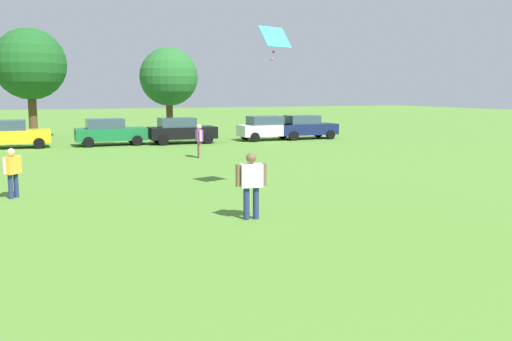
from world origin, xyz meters
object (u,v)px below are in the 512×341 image
object	(u,v)px
bystander_near_trees	(12,169)
parked_car_green_2	(110,132)
parked_car_navy_5	(305,127)
adult_bystander	(251,180)
parked_car_black_3	(181,130)
bystander_midfield	(199,138)
parked_car_yellow_1	(10,134)
tree_center	(30,64)
tree_far_right	(169,77)
kite	(275,39)
parked_car_white_4	(268,128)

from	to	relation	value
bystander_near_trees	parked_car_green_2	distance (m)	17.14
parked_car_green_2	parked_car_navy_5	size ratio (longest dim) A/B	1.00
adult_bystander	parked_car_black_3	distance (m)	21.69
bystander_midfield	parked_car_yellow_1	world-z (taller)	bystander_midfield
bystander_midfield	parked_car_yellow_1	xyz separation A→B (m)	(-9.05, 8.76, -0.16)
adult_bystander	parked_car_green_2	xyz separation A→B (m)	(-0.82, 21.90, -0.20)
parked_car_yellow_1	parked_car_black_3	distance (m)	10.17
adult_bystander	tree_center	world-z (taller)	tree_center
parked_car_black_3	parked_car_yellow_1	bearing A→B (deg)	175.02
parked_car_yellow_1	parked_car_black_3	xyz separation A→B (m)	(10.14, -0.88, 0.00)
bystander_midfield	parked_car_black_3	size ratio (longest dim) A/B	0.40
bystander_near_trees	bystander_midfield	size ratio (longest dim) A/B	0.93
tree_center	parked_car_black_3	bearing A→B (deg)	-39.79
parked_car_yellow_1	tree_far_right	bearing A→B (deg)	18.78
parked_car_green_2	tree_far_right	bearing A→B (deg)	39.39
parked_car_yellow_1	parked_car_navy_5	xyz separation A→B (m)	(19.16, -0.90, 0.00)
adult_bystander	parked_car_yellow_1	bearing A→B (deg)	-67.57
parked_car_yellow_1	tree_center	distance (m)	7.91
kite	tree_far_right	distance (m)	22.94
adult_bystander	kite	distance (m)	5.33
parked_car_yellow_1	parked_car_white_4	xyz separation A→B (m)	(16.34, -0.84, 0.00)
parked_car_yellow_1	parked_car_green_2	distance (m)	5.70
parked_car_yellow_1	parked_car_green_2	size ratio (longest dim) A/B	1.00
parked_car_navy_5	parked_car_green_2	bearing A→B (deg)	177.73
parked_car_yellow_1	parked_car_green_2	xyz separation A→B (m)	(5.69, -0.36, 0.00)
parked_car_white_4	tree_far_right	distance (m)	8.13
tree_center	tree_far_right	size ratio (longest dim) A/B	1.19
adult_bystander	parked_car_navy_5	xyz separation A→B (m)	(12.65, 21.37, -0.20)
parked_car_black_3	tree_center	size ratio (longest dim) A/B	0.56
adult_bystander	kite	bearing A→B (deg)	-117.77
parked_car_yellow_1	tree_center	xyz separation A→B (m)	(1.31, 6.47, 4.36)
kite	parked_car_black_3	xyz separation A→B (m)	(1.63, 18.40, -4.14)
kite	tree_center	world-z (taller)	tree_center
parked_car_white_4	tree_center	size ratio (longest dim) A/B	0.56
tree_far_right	kite	bearing A→B (deg)	-94.89
tree_far_right	parked_car_green_2	bearing A→B (deg)	-140.61
parked_car_yellow_1	parked_car_navy_5	bearing A→B (deg)	-2.68
bystander_midfield	tree_center	size ratio (longest dim) A/B	0.22
parked_car_black_3	parked_car_white_4	world-z (taller)	same
kite	parked_car_yellow_1	bearing A→B (deg)	113.81
parked_car_green_2	tree_far_right	distance (m)	7.11
adult_bystander	bystander_midfield	bearing A→B (deg)	-94.54
parked_car_black_3	parked_car_green_2	bearing A→B (deg)	173.31
adult_bystander	tree_far_right	size ratio (longest dim) A/B	0.27
parked_car_navy_5	parked_car_yellow_1	bearing A→B (deg)	177.32
bystander_midfield	tree_far_right	size ratio (longest dim) A/B	0.27
bystander_near_trees	tree_far_right	distance (m)	22.81
bystander_near_trees	parked_car_white_4	world-z (taller)	parked_car_white_4
tree_center	tree_far_right	distance (m)	9.64
parked_car_green_2	parked_car_navy_5	distance (m)	13.48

